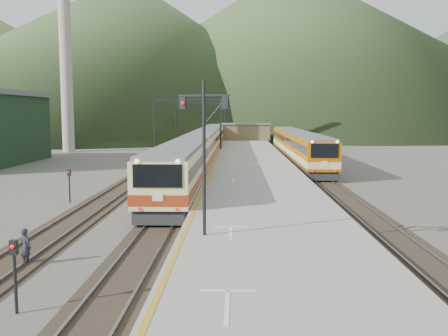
{
  "coord_description": "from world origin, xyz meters",
  "views": [
    {
      "loc": [
        4.03,
        -14.5,
        6.05
      ],
      "look_at": [
        3.11,
        21.8,
        2.0
      ],
      "focal_mm": 40.0,
      "sensor_mm": 36.0,
      "label": 1
    }
  ],
  "objects_px": {
    "second_train": "(297,146)",
    "worker": "(26,247)",
    "main_train": "(207,142)",
    "signal_mast": "(204,141)"
  },
  "relations": [
    {
      "from": "main_train",
      "to": "signal_mast",
      "type": "distance_m",
      "value": 47.49
    },
    {
      "from": "main_train",
      "to": "second_train",
      "type": "xyz_separation_m",
      "value": [
        11.5,
        -5.77,
        -0.15
      ]
    },
    {
      "from": "second_train",
      "to": "signal_mast",
      "type": "relative_size",
      "value": 6.13
    },
    {
      "from": "second_train",
      "to": "signal_mast",
      "type": "xyz_separation_m",
      "value": [
        -8.79,
        -41.57,
        2.92
      ]
    },
    {
      "from": "second_train",
      "to": "worker",
      "type": "bearing_deg",
      "value": -110.36
    },
    {
      "from": "main_train",
      "to": "worker",
      "type": "height_order",
      "value": "main_train"
    },
    {
      "from": "second_train",
      "to": "worker",
      "type": "height_order",
      "value": "second_train"
    },
    {
      "from": "main_train",
      "to": "second_train",
      "type": "relative_size",
      "value": 2.18
    },
    {
      "from": "signal_mast",
      "to": "worker",
      "type": "distance_m",
      "value": 8.24
    },
    {
      "from": "worker",
      "to": "signal_mast",
      "type": "bearing_deg",
      "value": -138.3
    }
  ]
}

